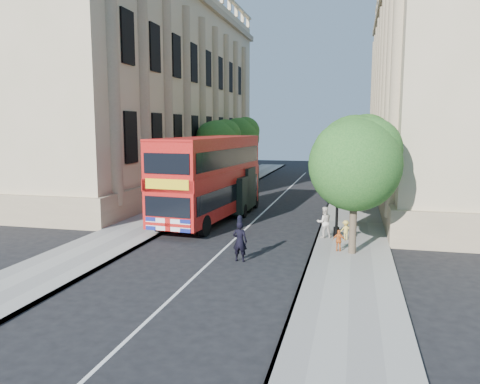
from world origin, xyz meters
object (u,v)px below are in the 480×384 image
Objects in this scene: box_van at (236,190)px; police_constable at (240,241)px; double_decker_bus at (209,176)px; woman_pedestrian at (324,222)px; lamp_post at (338,190)px.

box_van is 3.04× the size of police_constable.
woman_pedestrian is (7.00, -3.12, -1.83)m from double_decker_bus.
box_van is 11.44m from police_constable.
box_van reaches higher than woman_pedestrian.
lamp_post reaches higher than box_van.
box_van is 8.89m from woman_pedestrian.
double_decker_bus reaches higher than woman_pedestrian.
police_constable is 5.68m from woman_pedestrian.
double_decker_bus is 3.56m from box_van.
woman_pedestrian is at bearing -45.42° from box_van.
police_constable is (3.78, -7.81, -1.87)m from double_decker_bus.
police_constable is (2.98, -11.03, -0.60)m from box_van.
lamp_post is 1.74m from woman_pedestrian.
double_decker_bus is 7.88m from woman_pedestrian.
double_decker_bus reaches higher than police_constable.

